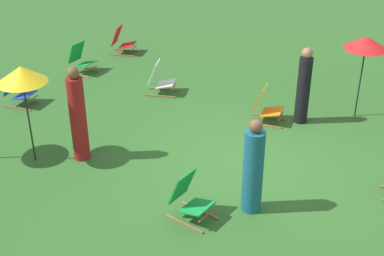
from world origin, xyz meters
The scene contains 12 objects.
ground_plane centered at (0.00, 0.00, 0.00)m, with size 40.00×40.00×0.00m, color #2D6026.
deckchair_1 centered at (4.02, 5.62, 0.37)m, with size 0.66×0.86×0.83m.
deckchair_3 centered at (-0.02, 5.79, 0.37)m, with size 0.57×0.82×0.83m.
deckchair_4 centered at (-1.96, 0.22, 0.37)m, with size 0.59×0.83×0.83m.
deckchair_5 centered at (2.08, 3.19, 0.37)m, with size 0.69×0.87×0.83m.
deckchair_6 centered at (2.28, 5.76, 0.37)m, with size 0.53×0.79×0.83m.
deckchair_7 centered at (1.85, 0.34, 0.37)m, with size 0.58×0.82×0.83m.
umbrella_0 centered at (-1.77, 3.74, 1.80)m, with size 0.92×0.92×1.96m.
umbrella_2 centered at (3.09, -1.38, 1.73)m, with size 0.94×0.94×1.88m.
person_0 centered at (2.23, -0.36, 0.83)m, with size 0.36×0.36×1.73m.
person_1 centered at (-1.27, 2.98, 0.91)m, with size 0.44×0.44×1.91m.
person_2 centered at (-1.27, -0.59, 0.79)m, with size 0.41×0.41×1.69m.
Camera 1 is at (-8.19, -3.10, 5.47)m, focal length 49.58 mm.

